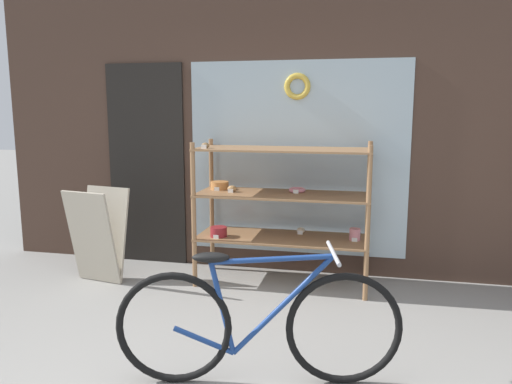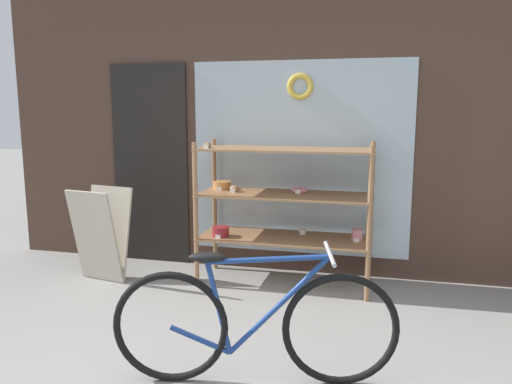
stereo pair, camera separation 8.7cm
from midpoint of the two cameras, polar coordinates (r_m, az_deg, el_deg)
storefront_facade at (r=5.01m, az=1.67°, el=12.10°), size 5.99×0.13×3.83m
display_case at (r=4.63m, az=2.12°, el=-0.78°), size 1.60×0.58×1.34m
bicycle at (r=3.07m, az=-0.65°, el=-14.92°), size 1.68×0.52×0.83m
sandwich_board at (r=4.99m, az=-18.07°, el=-4.74°), size 0.55×0.46×0.89m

